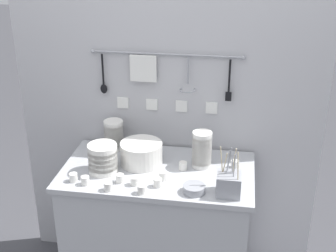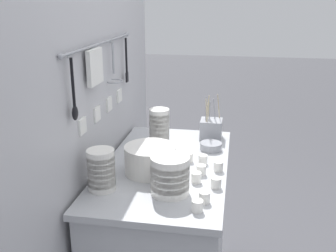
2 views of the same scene
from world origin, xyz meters
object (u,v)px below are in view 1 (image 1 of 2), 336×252
Objects in this scene: bowl_stack_tall_left at (202,149)px; cup_beside_plates at (163,176)px; cup_edge_far at (120,178)px; plate_stack at (141,153)px; steel_mixing_bowl at (194,189)px; cup_front_left at (135,181)px; cup_edge_near at (85,181)px; cup_mid_row at (158,183)px; cup_back_right at (235,164)px; cup_front_right at (73,177)px; bowl_stack_wide_centre at (103,158)px; bowl_stack_short_front at (114,135)px; cup_by_caddy at (142,189)px; cup_centre at (183,166)px; cup_back_left at (108,186)px; cutlery_caddy at (229,184)px.

bowl_stack_tall_left is 0.29m from cup_beside_plates.
cup_beside_plates is (0.23, 0.06, 0.00)m from cup_edge_far.
steel_mixing_bowl is (0.34, -0.27, -0.05)m from plate_stack.
cup_front_left reaches higher than steel_mixing_bowl.
cup_mid_row is at bearing 6.10° from cup_edge_near.
cup_back_right and cup_front_right have the same top height.
cup_front_left is (0.21, -0.11, -0.06)m from bowl_stack_wide_centre.
bowl_stack_short_front is 3.88× the size of cup_by_caddy.
bowl_stack_short_front reaches higher than bowl_stack_wide_centre.
cup_centre is 1.00× the size of cup_edge_near.
bowl_stack_short_front is at bearing 169.69° from cup_back_right.
cup_edge_near is 0.27m from cup_front_left.
cup_centre is 1.00× the size of cup_back_left.
cup_edge_near is 1.00× the size of cup_front_left.
cup_beside_plates is 0.16m from cup_front_left.
cup_back_left is at bearing -148.29° from cup_front_left.
cup_back_left is at bearing -173.12° from steel_mixing_bowl.
cup_edge_far is 0.17m from cup_by_caddy.
cup_centre is (0.25, -0.04, -0.04)m from plate_stack.
bowl_stack_wide_centre is (0.02, -0.30, -0.01)m from bowl_stack_short_front.
bowl_stack_tall_left is at bearing 38.61° from cup_front_left.
cup_front_right is at bearing -172.92° from cup_edge_far.
bowl_stack_tall_left is 0.31m from steel_mixing_bowl.
cup_centre is at bearing 11.96° from bowl_stack_wide_centre.
cup_by_caddy is at bearing -168.65° from steel_mixing_bowl.
cup_mid_row and cup_centre have the same top height.
cup_front_right is 1.00× the size of cup_centre.
cup_by_caddy is (-0.28, -0.35, -0.08)m from bowl_stack_tall_left.
bowl_stack_wide_centre is at bearing 140.61° from cup_edge_far.
plate_stack reaches higher than cup_beside_plates.
plate_stack is 5.16× the size of cup_front_left.
cup_centre is at bearing -167.08° from cup_back_right.
cup_back_left is (-0.63, -0.07, -0.04)m from cutlery_caddy.
cup_edge_near and cup_front_left have the same top height.
cutlery_caddy is at bearing -1.09° from cup_front_left.
cup_edge_far is 0.38m from cup_centre.
cup_front_left is at bearing -9.45° from cup_edge_far.
cup_back_left is (0.22, -0.06, 0.00)m from cup_front_right.
cup_centre is at bearing 26.24° from cup_edge_near.
cup_centre and cup_edge_near have the same top height.
cup_edge_near is (-0.60, -0.31, -0.08)m from bowl_stack_tall_left.
cup_centre is at bearing -8.01° from plate_stack.
plate_stack is at bearing 72.63° from cup_edge_far.
cup_centre is at bearing -149.04° from bowl_stack_tall_left.
bowl_stack_tall_left is 4.53× the size of cup_front_left.
cup_centre is (-0.29, -0.07, 0.00)m from cup_back_right.
cup_centre is 0.16m from cup_beside_plates.
bowl_stack_tall_left is 1.28× the size of bowl_stack_wide_centre.
cutlery_caddy is 0.46m from cup_by_caddy.
cup_front_right and cup_front_left have the same top height.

